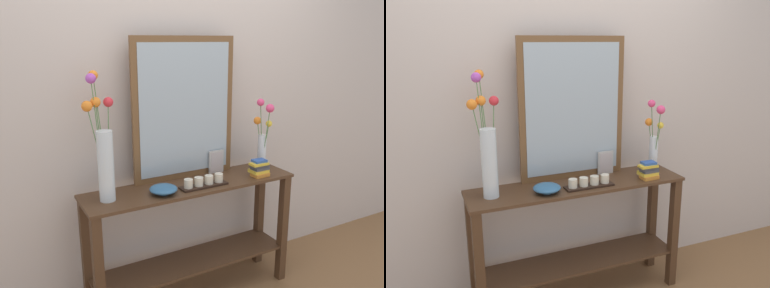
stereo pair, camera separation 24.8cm
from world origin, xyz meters
The scene contains 9 objects.
wall_back centered at (0.00, 0.29, 1.35)m, with size 6.40×0.08×2.70m, color beige.
console_table centered at (0.00, 0.00, 0.51)m, with size 1.42×0.35×0.83m.
mirror_leaning centered at (0.02, 0.14, 1.29)m, with size 0.72×0.03×0.93m.
tall_vase_left centered at (-0.56, 0.02, 1.12)m, with size 0.19×0.19×0.74m.
vase_right centered at (0.58, 0.02, 1.06)m, with size 0.12×0.16×0.52m.
candle_tray centered at (0.04, -0.08, 0.85)m, with size 0.32×0.09×0.07m.
picture_frame_small centered at (0.25, 0.11, 0.91)m, with size 0.12×0.01×0.16m.
decorative_bowl centered at (-0.23, -0.07, 0.86)m, with size 0.17×0.17×0.05m.
book_stack centered at (0.48, -0.09, 0.88)m, with size 0.13×0.10×0.11m.
Camera 1 is at (-1.16, -2.10, 1.73)m, focal length 36.93 mm.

